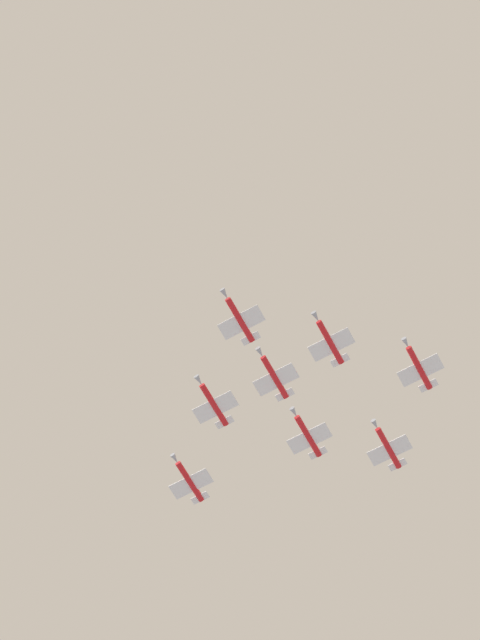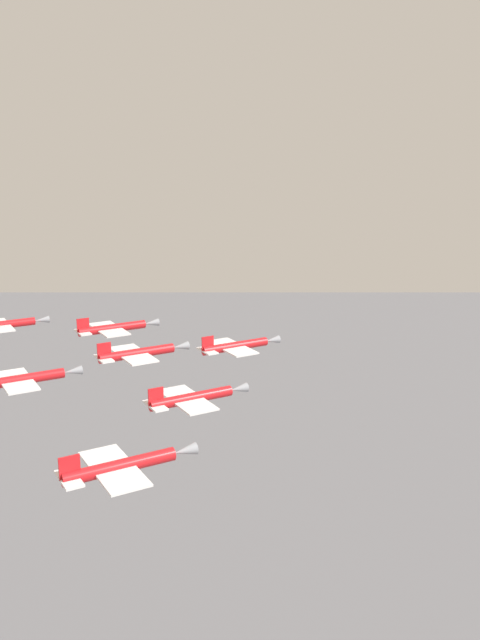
% 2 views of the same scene
% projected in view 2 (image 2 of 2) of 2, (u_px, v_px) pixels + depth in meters
% --- Properties ---
extents(jet_lead, '(10.88, 9.43, 2.51)m').
position_uv_depth(jet_lead, '(237.00, 346.00, 87.10)').
color(jet_lead, red).
extents(jet_port_inner, '(10.88, 9.43, 2.51)m').
position_uv_depth(jet_port_inner, '(114.00, 328.00, 91.28)').
color(jet_port_inner, red).
extents(jet_starboard_inner, '(10.88, 9.43, 2.51)m').
position_uv_depth(jet_starboard_inner, '(194.00, 398.00, 70.53)').
color(jet_starboard_inner, red).
extents(jet_port_outer, '(10.88, 9.43, 2.51)m').
position_uv_depth(jet_port_outer, '(139.00, 353.00, 80.08)').
color(jet_port_outer, red).
extents(jet_starboard_outer, '(10.88, 9.43, 2.51)m').
position_uv_depth(jet_starboard_outer, '(3.00, 325.00, 95.94)').
color(jet_starboard_outer, red).
extents(jet_center_rear, '(10.88, 9.43, 2.51)m').
position_uv_depth(jet_center_rear, '(123.00, 466.00, 53.62)').
color(jet_center_rear, red).
extents(jet_port_trail, '(10.88, 9.43, 2.51)m').
position_uv_depth(jet_port_trail, '(24.00, 379.00, 73.56)').
color(jet_port_trail, red).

